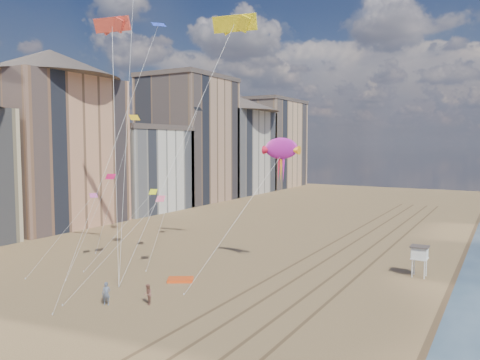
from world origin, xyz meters
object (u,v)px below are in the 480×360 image
show_kite (281,149)px  kite_flyer_a (106,294)px  lifeguard_stand (420,253)px  kite_flyer_b (148,294)px  grounded_kite (180,280)px

show_kite → kite_flyer_a: 21.72m
lifeguard_stand → kite_flyer_b: (-18.18, -19.84, -1.55)m
show_kite → kite_flyer_a: show_kite is taller
kite_flyer_a → kite_flyer_b: kite_flyer_a is taller
lifeguard_stand → grounded_kite: (-19.86, -13.18, -2.27)m
lifeguard_stand → grounded_kite: bearing=-146.4°
lifeguard_stand → grounded_kite: size_ratio=1.27×
lifeguard_stand → show_kite: show_kite is taller
grounded_kite → kite_flyer_a: kite_flyer_a is taller
lifeguard_stand → show_kite: 17.37m
grounded_kite → kite_flyer_a: (-1.22, -8.46, 0.81)m
lifeguard_stand → show_kite: bearing=-156.9°
lifeguard_stand → kite_flyer_b: 26.96m
kite_flyer_a → kite_flyer_b: size_ratio=1.11×
grounded_kite → kite_flyer_a: 8.59m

